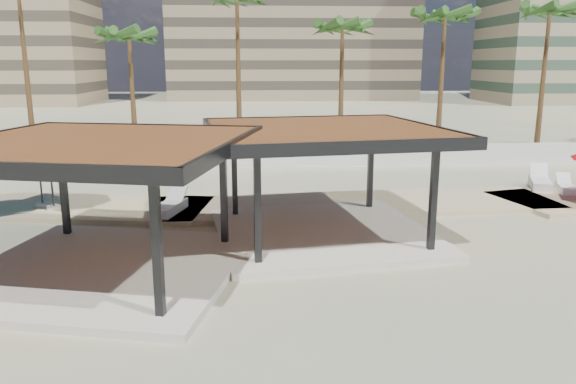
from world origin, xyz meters
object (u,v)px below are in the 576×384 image
pavilion_central (323,171)px  lounger_a (170,207)px  pavilion_west (100,195)px  lounger_d (540,182)px  lounger_b (566,188)px  umbrella_a (37,146)px

pavilion_central → lounger_a: pavilion_central is taller
pavilion_west → lounger_d: 19.31m
pavilion_central → lounger_d: pavilion_central is taller
pavilion_west → lounger_a: size_ratio=3.83×
lounger_a → lounger_d: 16.34m
pavilion_central → pavilion_west: bearing=-163.1°
pavilion_west → lounger_b: bearing=37.5°
lounger_a → lounger_d: (15.98, 3.40, 0.02)m
pavilion_west → lounger_a: bearing=93.4°
lounger_b → lounger_d: bearing=51.8°
pavilion_west → lounger_a: (0.92, 5.75, -1.84)m
lounger_b → lounger_a: bearing=115.7°
pavilion_central → lounger_d: bearing=21.0°
umbrella_a → lounger_d: umbrella_a is taller
umbrella_a → lounger_b: size_ratio=1.61×
pavilion_central → umbrella_a: bearing=150.8°
umbrella_a → lounger_b: 21.88m
pavilion_central → lounger_d: size_ratio=3.27×
pavilion_west → lounger_b: 19.47m
umbrella_a → lounger_d: size_ratio=1.24×
pavilion_central → lounger_a: (-5.43, 2.67, -1.80)m
pavilion_west → umbrella_a: pavilion_west is taller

